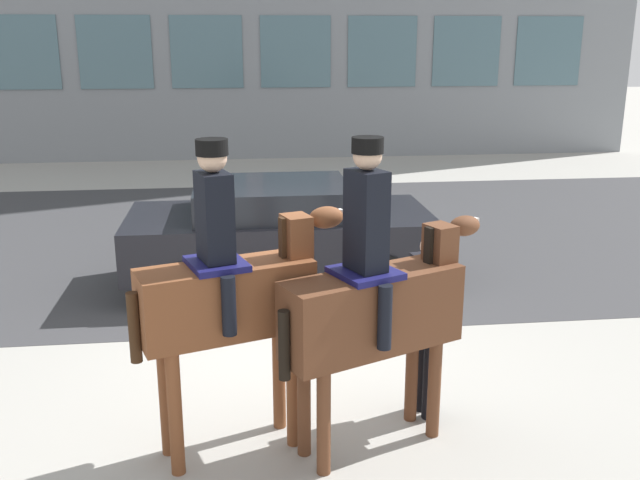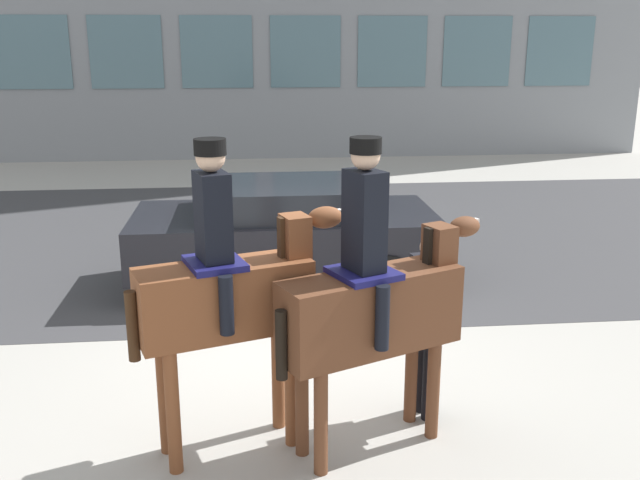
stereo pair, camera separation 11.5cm
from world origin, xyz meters
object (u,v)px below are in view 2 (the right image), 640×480
pedestrian_bystander (428,313)px  street_car_near_lane (283,231)px  mounted_horse_lead (228,291)px  mounted_horse_companion (374,301)px

pedestrian_bystander → street_car_near_lane: 3.83m
mounted_horse_lead → street_car_near_lane: bearing=62.9°
mounted_horse_companion → street_car_near_lane: size_ratio=0.64×
mounted_horse_companion → street_car_near_lane: (-0.53, 4.09, -0.51)m
mounted_horse_lead → pedestrian_bystander: mounted_horse_lead is taller
mounted_horse_lead → mounted_horse_companion: bearing=-22.0°
mounted_horse_lead → street_car_near_lane: (0.61, 4.02, -0.61)m
mounted_horse_companion → pedestrian_bystander: size_ratio=1.54×
street_car_near_lane → pedestrian_bystander: bearing=-73.6°
pedestrian_bystander → street_car_near_lane: pedestrian_bystander is taller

